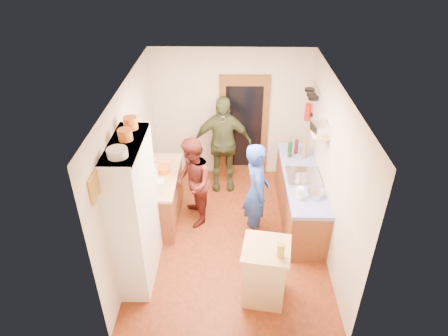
{
  "coord_description": "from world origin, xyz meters",
  "views": [
    {
      "loc": [
        -0.0,
        -5.07,
        4.53
      ],
      "look_at": [
        -0.1,
        0.15,
        1.24
      ],
      "focal_mm": 32.0,
      "sensor_mm": 36.0,
      "label": 1
    }
  ],
  "objects_px": {
    "hutch_body": "(135,213)",
    "right_counter_base": "(300,198)",
    "person_back": "(223,144)",
    "island_base": "(265,274)",
    "person_hob": "(259,192)",
    "person_left": "(194,181)"
  },
  "relations": [
    {
      "from": "island_base",
      "to": "person_left",
      "type": "xyz_separation_m",
      "value": [
        -1.09,
        1.67,
        0.37
      ]
    },
    {
      "from": "person_hob",
      "to": "person_back",
      "type": "height_order",
      "value": "person_back"
    },
    {
      "from": "person_back",
      "to": "hutch_body",
      "type": "bearing_deg",
      "value": -119.98
    },
    {
      "from": "right_counter_base",
      "to": "person_back",
      "type": "relative_size",
      "value": 1.16
    },
    {
      "from": "island_base",
      "to": "person_back",
      "type": "relative_size",
      "value": 0.45
    },
    {
      "from": "person_left",
      "to": "person_back",
      "type": "distance_m",
      "value": 1.14
    },
    {
      "from": "island_base",
      "to": "person_back",
      "type": "bearing_deg",
      "value": 103.01
    },
    {
      "from": "right_counter_base",
      "to": "person_left",
      "type": "relative_size",
      "value": 1.38
    },
    {
      "from": "island_base",
      "to": "person_hob",
      "type": "xyz_separation_m",
      "value": [
        -0.03,
        1.31,
        0.42
      ]
    },
    {
      "from": "right_counter_base",
      "to": "person_back",
      "type": "height_order",
      "value": "person_back"
    },
    {
      "from": "hutch_body",
      "to": "right_counter_base",
      "type": "relative_size",
      "value": 1.0
    },
    {
      "from": "person_back",
      "to": "person_hob",
      "type": "bearing_deg",
      "value": -69.89
    },
    {
      "from": "right_counter_base",
      "to": "person_left",
      "type": "height_order",
      "value": "person_left"
    },
    {
      "from": "island_base",
      "to": "person_back",
      "type": "height_order",
      "value": "person_back"
    },
    {
      "from": "right_counter_base",
      "to": "person_left",
      "type": "xyz_separation_m",
      "value": [
        -1.81,
        -0.07,
        0.38
      ]
    },
    {
      "from": "right_counter_base",
      "to": "hutch_body",
      "type": "bearing_deg",
      "value": -152.53
    },
    {
      "from": "hutch_body",
      "to": "person_back",
      "type": "bearing_deg",
      "value": 63.0
    },
    {
      "from": "person_hob",
      "to": "person_left",
      "type": "height_order",
      "value": "person_hob"
    },
    {
      "from": "right_counter_base",
      "to": "person_hob",
      "type": "height_order",
      "value": "person_hob"
    },
    {
      "from": "hutch_body",
      "to": "island_base",
      "type": "distance_m",
      "value": 1.95
    },
    {
      "from": "hutch_body",
      "to": "right_counter_base",
      "type": "height_order",
      "value": "hutch_body"
    },
    {
      "from": "island_base",
      "to": "person_left",
      "type": "height_order",
      "value": "person_left"
    }
  ]
}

